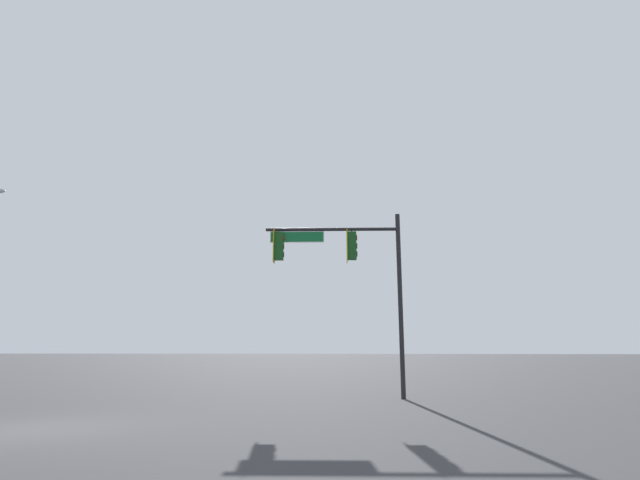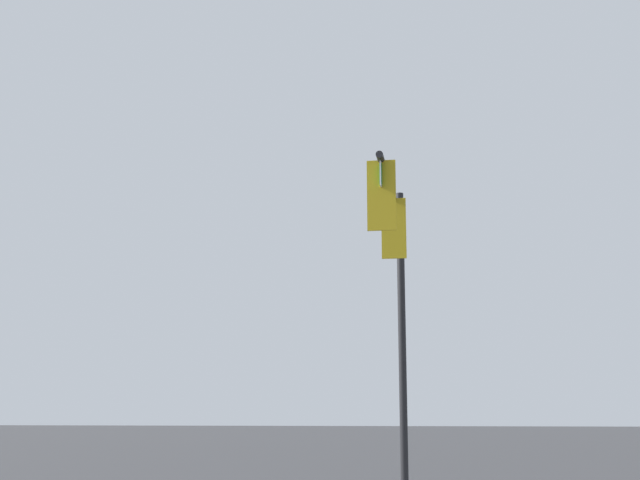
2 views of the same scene
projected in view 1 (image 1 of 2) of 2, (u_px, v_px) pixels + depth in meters
ground_plane at (30, 430)px, 11.22m from camera, size 400.00×400.00×0.00m
signal_pole_near at (343, 261)px, 19.50m from camera, size 5.31×0.78×7.04m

